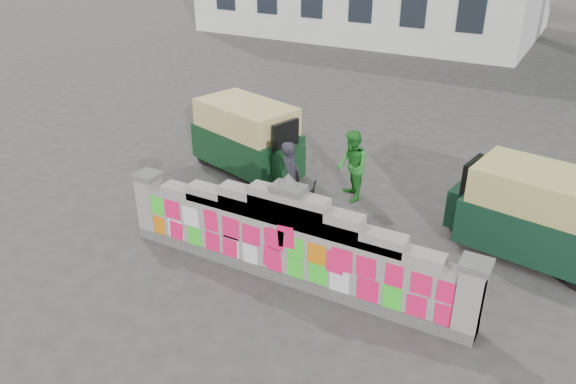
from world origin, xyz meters
name	(u,v)px	position (x,y,z in m)	size (l,w,h in m)	color
ground	(288,278)	(0.00, 0.00, 0.00)	(100.00, 100.00, 0.00)	#383533
parapet_wall	(288,242)	(0.00, -0.01, 0.75)	(6.48, 0.44, 2.01)	#4C4C49
cyclist_bike	(291,203)	(-0.90, 1.71, 0.45)	(0.59, 1.70, 0.90)	black
cyclist_rider	(291,189)	(-0.90, 1.71, 0.76)	(0.55, 0.36, 1.52)	#25222B
pedestrian	(352,166)	(-0.26, 3.29, 0.78)	(0.76, 0.59, 1.57)	#258728
rickshaw_left	(249,136)	(-3.04, 3.52, 0.87)	(3.11, 2.07, 1.67)	#11331A
rickshaw_right	(537,213)	(3.52, 2.83, 0.87)	(3.12, 1.82, 1.68)	#0F2F1F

